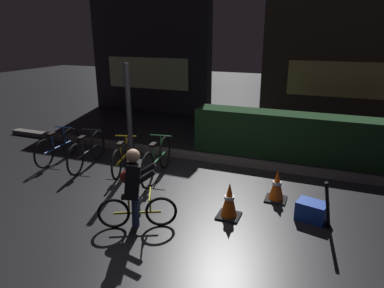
# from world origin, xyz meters

# --- Properties ---
(ground_plane) EXTENTS (40.00, 40.00, 0.00)m
(ground_plane) POSITION_xyz_m (0.00, 0.00, 0.00)
(ground_plane) COLOR black
(sidewalk_curb) EXTENTS (12.00, 0.24, 0.12)m
(sidewalk_curb) POSITION_xyz_m (0.00, 2.20, 0.06)
(sidewalk_curb) COLOR #56544F
(sidewalk_curb) RESTS_ON ground
(hedge_row) EXTENTS (4.80, 0.70, 1.04)m
(hedge_row) POSITION_xyz_m (1.80, 3.10, 0.52)
(hedge_row) COLOR #19381C
(hedge_row) RESTS_ON ground
(storefront_left) EXTENTS (4.55, 0.54, 4.96)m
(storefront_left) POSITION_xyz_m (-3.81, 6.50, 2.47)
(storefront_left) COLOR #262328
(storefront_left) RESTS_ON ground
(storefront_right) EXTENTS (5.86, 0.54, 4.37)m
(storefront_right) POSITION_xyz_m (3.09, 7.20, 2.18)
(storefront_right) COLOR #42382D
(storefront_right) RESTS_ON ground
(street_post) EXTENTS (0.10, 0.10, 2.22)m
(street_post) POSITION_xyz_m (-1.47, 1.20, 1.11)
(street_post) COLOR #2D2D33
(street_post) RESTS_ON ground
(parked_bike_leftmost) EXTENTS (0.46, 1.58, 0.73)m
(parked_bike_leftmost) POSITION_xyz_m (-3.21, 0.90, 0.33)
(parked_bike_leftmost) COLOR black
(parked_bike_leftmost) RESTS_ON ground
(parked_bike_left_mid) EXTENTS (0.46, 1.64, 0.76)m
(parked_bike_left_mid) POSITION_xyz_m (-2.36, 0.86, 0.35)
(parked_bike_left_mid) COLOR black
(parked_bike_left_mid) RESTS_ON ground
(parked_bike_center_left) EXTENTS (0.52, 1.48, 0.70)m
(parked_bike_center_left) POSITION_xyz_m (-1.49, 0.93, 0.32)
(parked_bike_center_left) COLOR black
(parked_bike_center_left) RESTS_ON ground
(parked_bike_center_right) EXTENTS (0.46, 1.74, 0.81)m
(parked_bike_center_right) POSITION_xyz_m (-0.69, 0.90, 0.36)
(parked_bike_center_right) COLOR black
(parked_bike_center_right) RESTS_ON ground
(traffic_cone_near) EXTENTS (0.36, 0.36, 0.59)m
(traffic_cone_near) POSITION_xyz_m (1.12, -0.10, 0.29)
(traffic_cone_near) COLOR black
(traffic_cone_near) RESTS_ON ground
(traffic_cone_far) EXTENTS (0.36, 0.36, 0.57)m
(traffic_cone_far) POSITION_xyz_m (1.72, 0.77, 0.27)
(traffic_cone_far) COLOR black
(traffic_cone_far) RESTS_ON ground
(blue_crate) EXTENTS (0.50, 0.41, 0.30)m
(blue_crate) POSITION_xyz_m (2.34, 0.30, 0.15)
(blue_crate) COLOR #193DB7
(blue_crate) RESTS_ON ground
(cyclist) EXTENTS (1.09, 0.58, 1.25)m
(cyclist) POSITION_xyz_m (-0.11, -0.89, 0.63)
(cyclist) COLOR black
(cyclist) RESTS_ON ground
(closed_umbrella) EXTENTS (0.18, 0.30, 0.82)m
(closed_umbrella) POSITION_xyz_m (2.55, 0.05, 0.41)
(closed_umbrella) COLOR black
(closed_umbrella) RESTS_ON ground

